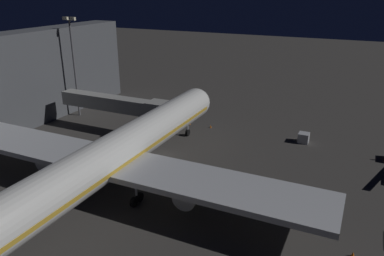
# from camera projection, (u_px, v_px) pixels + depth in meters

# --- Properties ---
(ground_plane) EXTENTS (320.00, 320.00, 0.00)m
(ground_plane) POSITION_uv_depth(u_px,v_px,m) (161.00, 156.00, 59.59)
(ground_plane) COLOR #383533
(airliner_at_gate) EXTENTS (55.17, 58.09, 18.22)m
(airliner_at_gate) POSITION_uv_depth(u_px,v_px,m) (108.00, 158.00, 46.83)
(airliner_at_gate) COLOR silver
(airliner_at_gate) RESTS_ON ground_plane
(jet_bridge) EXTENTS (21.97, 3.40, 6.82)m
(jet_bridge) POSITION_uv_depth(u_px,v_px,m) (120.00, 105.00, 67.66)
(jet_bridge) COLOR #9E9E99
(jet_bridge) RESTS_ON ground_plane
(apron_floodlight_mast) EXTENTS (2.90, 0.50, 19.81)m
(apron_floodlight_mast) POSITION_uv_depth(u_px,v_px,m) (74.00, 61.00, 74.54)
(apron_floodlight_mast) COLOR #59595E
(apron_floodlight_mast) RESTS_ON ground_plane
(baggage_container_near_belt) EXTENTS (1.76, 1.88, 1.68)m
(baggage_container_near_belt) POSITION_uv_depth(u_px,v_px,m) (304.00, 138.00, 64.61)
(baggage_container_near_belt) COLOR #B7BABF
(baggage_container_near_belt) RESTS_ON ground_plane
(traffic_cone_nose_port) EXTENTS (0.36, 0.36, 0.55)m
(traffic_cone_nose_port) POSITION_uv_depth(u_px,v_px,m) (211.00, 126.00, 71.46)
(traffic_cone_nose_port) COLOR orange
(traffic_cone_nose_port) RESTS_ON ground_plane
(traffic_cone_nose_starboard) EXTENTS (0.36, 0.36, 0.55)m
(traffic_cone_nose_starboard) POSITION_uv_depth(u_px,v_px,m) (190.00, 123.00, 73.22)
(traffic_cone_nose_starboard) COLOR orange
(traffic_cone_nose_starboard) RESTS_ON ground_plane
(traffic_cone_wingtip_svc_side) EXTENTS (0.36, 0.36, 0.55)m
(traffic_cone_wingtip_svc_side) POSITION_uv_depth(u_px,v_px,m) (353.00, 254.00, 37.39)
(traffic_cone_wingtip_svc_side) COLOR orange
(traffic_cone_wingtip_svc_side) RESTS_ON ground_plane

